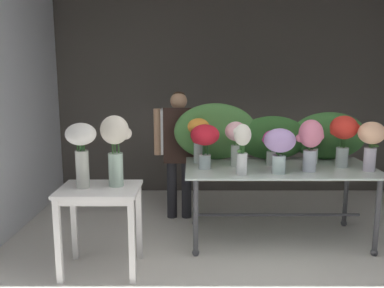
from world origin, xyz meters
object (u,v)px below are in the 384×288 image
at_px(vase_peach_peonies, 370,139).
at_px(vase_crimson_freesia, 204,139).
at_px(side_table_white, 99,200).
at_px(vase_rosy_tulips, 310,140).
at_px(vase_magenta_ranunculus, 270,144).
at_px(vase_sunset_roses, 198,134).
at_px(vase_ivory_dahlias, 241,145).
at_px(vase_scarlet_snapdragons, 343,133).
at_px(vase_blush_carnations, 235,137).
at_px(display_table_glass, 278,177).
at_px(vase_coral_hydrangea, 313,141).
at_px(vase_white_roses_tall, 80,146).
at_px(florist, 178,142).
at_px(vase_lilac_anemones, 279,144).
at_px(vase_cream_lisianthus_tall, 115,143).

bearing_deg(vase_peach_peonies, vase_crimson_freesia, 176.70).
relative_size(side_table_white, vase_rosy_tulips, 1.50).
height_order(vase_magenta_ranunculus, vase_sunset_roses, vase_sunset_roses).
distance_m(vase_rosy_tulips, vase_peach_peonies, 0.59).
bearing_deg(vase_ivory_dahlias, vase_scarlet_snapdragons, 16.39).
bearing_deg(vase_blush_carnations, display_table_glass, -1.23).
bearing_deg(vase_sunset_roses, vase_scarlet_snapdragons, -7.73).
xyz_separation_m(display_table_glass, vase_coral_hydrangea, (0.40, 0.16, 0.35)).
height_order(display_table_glass, vase_crimson_freesia, vase_crimson_freesia).
distance_m(vase_crimson_freesia, vase_blush_carnations, 0.33).
bearing_deg(vase_ivory_dahlias, vase_peach_peonies, 6.54).
xyz_separation_m(vase_magenta_ranunculus, vase_white_roses_tall, (-1.76, -0.73, 0.11)).
xyz_separation_m(display_table_glass, vase_white_roses_tall, (-1.84, -0.66, 0.45)).
bearing_deg(vase_blush_carnations, florist, 133.13).
xyz_separation_m(vase_magenta_ranunculus, vase_sunset_roses, (-0.76, 0.11, 0.09)).
relative_size(display_table_glass, vase_peach_peonies, 3.97).
height_order(display_table_glass, vase_sunset_roses, vase_sunset_roses).
xyz_separation_m(vase_peach_peonies, vase_coral_hydrangea, (-0.44, 0.35, -0.08)).
bearing_deg(florist, vase_ivory_dahlias, -57.52).
relative_size(vase_crimson_freesia, vase_peach_peonies, 0.92).
height_order(vase_scarlet_snapdragons, vase_lilac_anemones, vase_scarlet_snapdragons).
height_order(vase_rosy_tulips, vase_coral_hydrangea, vase_rosy_tulips).
bearing_deg(vase_peach_peonies, vase_white_roses_tall, -169.96).
xyz_separation_m(vase_white_roses_tall, vase_cream_lisianthus_tall, (0.28, 0.05, 0.02)).
relative_size(side_table_white, vase_coral_hydrangea, 1.98).
xyz_separation_m(florist, vase_ivory_dahlias, (0.62, -0.98, 0.13)).
height_order(florist, vase_magenta_ranunculus, florist).
bearing_deg(vase_ivory_dahlias, vase_cream_lisianthus_tall, -166.25).
bearing_deg(vase_sunset_roses, vase_lilac_anemones, -31.10).
height_order(vase_crimson_freesia, vase_white_roses_tall, vase_white_roses_tall).
height_order(vase_crimson_freesia, vase_rosy_tulips, vase_rosy_tulips).
xyz_separation_m(side_table_white, vase_coral_hydrangea, (2.10, 0.82, 0.39)).
bearing_deg(vase_cream_lisianthus_tall, vase_scarlet_snapdragons, 15.05).
bearing_deg(display_table_glass, vase_rosy_tulips, -37.58).
bearing_deg(vase_cream_lisianthus_tall, vase_lilac_anemones, 12.55).
bearing_deg(display_table_glass, vase_white_roses_tall, -160.35).
bearing_deg(vase_scarlet_snapdragons, vase_magenta_ranunculus, 172.73).
xyz_separation_m(side_table_white, vase_crimson_freesia, (0.93, 0.57, 0.45)).
bearing_deg(vase_cream_lisianthus_tall, side_table_white, -159.64).
bearing_deg(vase_sunset_roses, display_table_glass, -12.58).
bearing_deg(vase_scarlet_snapdragons, vase_peach_peonies, -39.78).
height_order(vase_crimson_freesia, vase_sunset_roses, vase_sunset_roses).
bearing_deg(florist, vase_blush_carnations, -46.87).
bearing_deg(vase_lilac_anemones, florist, 136.88).
bearing_deg(vase_sunset_roses, vase_cream_lisianthus_tall, -132.68).
distance_m(side_table_white, vase_blush_carnations, 1.48).
bearing_deg(vase_scarlet_snapdragons, vase_lilac_anemones, -159.88).
height_order(display_table_glass, vase_white_roses_tall, vase_white_roses_tall).
bearing_deg(vase_coral_hydrangea, vase_scarlet_snapdragons, -36.45).
relative_size(florist, vase_cream_lisianthus_tall, 2.48).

